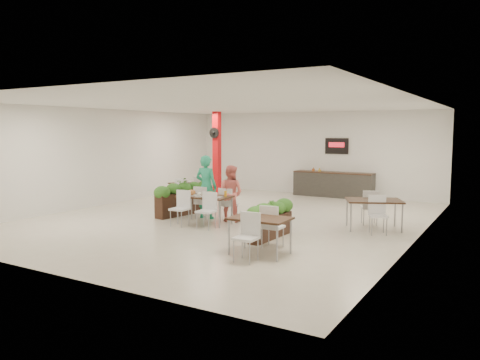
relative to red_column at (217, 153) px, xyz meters
name	(u,v)px	position (x,y,z in m)	size (l,w,h in m)	color
ground	(232,218)	(3.00, -3.79, -1.64)	(12.00, 12.00, 0.00)	beige
room_shell	(232,148)	(3.00, -3.79, 0.36)	(10.10, 12.10, 3.22)	white
red_column	(217,153)	(0.00, 0.00, 0.00)	(0.40, 0.41, 3.20)	#BA0C10
service_counter	(333,184)	(4.00, 1.86, -1.15)	(3.00, 0.64, 2.20)	#2C2A27
main_table	(204,200)	(2.76, -4.79, -1.01)	(1.45, 1.70, 0.92)	black
diner_man	(206,187)	(2.37, -4.13, -0.75)	(0.65, 0.43, 1.79)	#27A978
diner_woman	(230,193)	(3.17, -4.13, -0.87)	(0.75, 0.58, 1.54)	#F9796E
planter_left	(184,197)	(1.45, -3.96, -1.11)	(0.66, 2.10, 1.11)	black
planter_right	(271,218)	(5.07, -5.43, -1.16)	(0.45, 1.71, 0.88)	black
side_table_a	(189,187)	(0.56, -2.54, -1.01)	(1.35, 1.67, 0.92)	black
side_table_b	(374,204)	(6.84, -3.20, -1.00)	(1.60, 1.65, 0.92)	black
side_table_c	(260,224)	(5.52, -6.80, -1.02)	(1.20, 1.63, 0.92)	black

